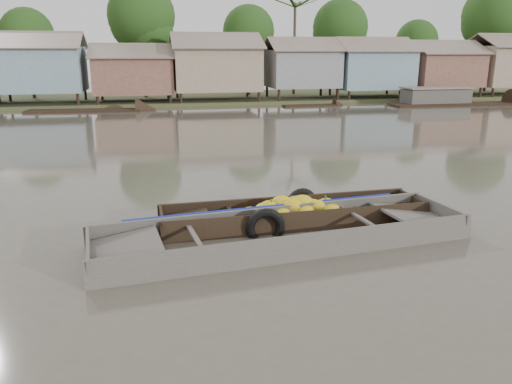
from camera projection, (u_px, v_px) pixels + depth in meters
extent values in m
plane|color=#514B3E|center=(276.00, 230.00, 11.47)|extent=(120.00, 120.00, 0.00)
cube|color=#384723|center=(182.00, 99.00, 42.55)|extent=(120.00, 12.00, 0.50)
cube|color=gray|center=(39.00, 69.00, 36.44)|extent=(6.20, 5.20, 3.20)
cube|color=brown|center=(32.00, 40.00, 34.56)|extent=(6.60, 3.02, 1.28)
cube|color=brown|center=(40.00, 40.00, 37.21)|extent=(6.60, 3.02, 1.28)
cube|color=brown|center=(134.00, 75.00, 37.90)|extent=(5.80, 4.60, 2.70)
cube|color=brown|center=(132.00, 51.00, 36.24)|extent=(6.20, 2.67, 1.14)
cube|color=brown|center=(133.00, 51.00, 38.58)|extent=(6.20, 2.67, 1.14)
cube|color=gray|center=(216.00, 69.00, 39.03)|extent=(6.50, 5.30, 3.30)
cube|color=brown|center=(218.00, 40.00, 37.11)|extent=(6.90, 3.08, 1.31)
cube|color=brown|center=(213.00, 41.00, 39.80)|extent=(6.90, 3.08, 1.31)
cube|color=gray|center=(302.00, 69.00, 40.42)|extent=(5.40, 4.70, 2.90)
cube|color=brown|center=(307.00, 44.00, 38.71)|extent=(5.80, 2.73, 1.17)
cube|color=brown|center=(298.00, 45.00, 41.10)|extent=(5.80, 2.73, 1.17)
cube|color=gray|center=(371.00, 69.00, 41.63)|extent=(6.00, 5.00, 3.10)
cube|color=brown|center=(379.00, 44.00, 39.82)|extent=(6.40, 2.90, 1.24)
cube|color=brown|center=(365.00, 45.00, 42.36)|extent=(6.40, 2.90, 1.24)
cube|color=brown|center=(441.00, 69.00, 42.93)|extent=(5.70, 4.90, 2.80)
cube|color=brown|center=(452.00, 47.00, 41.18)|extent=(6.10, 2.85, 1.21)
cube|color=brown|center=(435.00, 47.00, 43.67)|extent=(6.10, 2.85, 1.21)
cube|color=gray|center=(507.00, 66.00, 44.15)|extent=(6.30, 5.10, 3.40)
cube|color=brown|center=(500.00, 41.00, 44.86)|extent=(6.70, 2.96, 1.26)
cylinder|color=#473323|center=(31.00, 71.00, 40.45)|extent=(0.28, 0.28, 4.90)
sphere|color=#173D13|center=(27.00, 34.00, 39.69)|extent=(4.20, 4.20, 4.20)
cylinder|color=#473323|center=(144.00, 62.00, 41.10)|extent=(0.28, 0.28, 6.30)
sphere|color=#173D13|center=(141.00, 15.00, 40.12)|extent=(5.40, 5.40, 5.40)
cylinder|color=#473323|center=(249.00, 67.00, 43.96)|extent=(0.28, 0.28, 5.25)
sphere|color=#173D13|center=(249.00, 31.00, 43.14)|extent=(4.50, 4.50, 4.50)
cylinder|color=#473323|center=(339.00, 65.00, 44.55)|extent=(0.28, 0.28, 5.60)
sphere|color=#173D13|center=(340.00, 27.00, 43.68)|extent=(4.80, 4.80, 4.80)
cylinder|color=#473323|center=(414.00, 70.00, 47.22)|extent=(0.28, 0.28, 4.55)
sphere|color=#173D13|center=(417.00, 41.00, 46.51)|extent=(3.90, 3.90, 3.90)
cylinder|color=#473323|center=(488.00, 58.00, 47.37)|extent=(0.28, 0.28, 6.65)
sphere|color=#173D13|center=(493.00, 16.00, 46.34)|extent=(5.70, 5.70, 5.70)
cylinder|color=#473323|center=(294.00, 51.00, 43.91)|extent=(0.24, 0.24, 8.00)
cube|color=black|center=(294.00, 225.00, 12.08)|extent=(6.29, 1.37, 0.08)
cube|color=black|center=(286.00, 207.00, 12.65)|extent=(6.40, 0.34, 0.59)
cube|color=black|center=(303.00, 224.00, 11.37)|extent=(6.40, 0.34, 0.59)
cube|color=black|center=(411.00, 206.00, 12.71)|extent=(0.10, 1.39, 0.56)
cube|color=black|center=(392.00, 205.00, 12.57)|extent=(1.12, 1.23, 0.21)
cube|color=black|center=(162.00, 225.00, 11.31)|extent=(0.10, 1.39, 0.56)
cube|color=black|center=(186.00, 220.00, 11.41)|extent=(1.12, 1.23, 0.21)
cube|color=black|center=(233.00, 215.00, 11.64)|extent=(0.14, 1.34, 0.05)
cube|color=black|center=(352.00, 206.00, 12.31)|extent=(0.14, 1.34, 0.05)
ellipsoid|color=yellow|center=(302.00, 205.00, 12.45)|extent=(0.43, 0.31, 0.26)
ellipsoid|color=yellow|center=(250.00, 213.00, 11.89)|extent=(0.48, 0.34, 0.29)
ellipsoid|color=yellow|center=(270.00, 207.00, 11.88)|extent=(0.52, 0.37, 0.32)
ellipsoid|color=yellow|center=(299.00, 207.00, 11.85)|extent=(0.47, 0.33, 0.28)
ellipsoid|color=yellow|center=(284.00, 206.00, 12.19)|extent=(0.42, 0.30, 0.26)
ellipsoid|color=yellow|center=(265.00, 219.00, 11.50)|extent=(0.51, 0.36, 0.31)
ellipsoid|color=yellow|center=(290.00, 204.00, 12.07)|extent=(0.50, 0.35, 0.30)
ellipsoid|color=yellow|center=(267.00, 216.00, 11.60)|extent=(0.46, 0.33, 0.28)
ellipsoid|color=yellow|center=(303.00, 217.00, 11.66)|extent=(0.42, 0.30, 0.25)
ellipsoid|color=yellow|center=(318.00, 206.00, 12.44)|extent=(0.45, 0.32, 0.27)
ellipsoid|color=yellow|center=(342.00, 215.00, 11.87)|extent=(0.43, 0.31, 0.26)
ellipsoid|color=yellow|center=(317.00, 205.00, 11.88)|extent=(0.41, 0.29, 0.25)
ellipsoid|color=yellow|center=(292.00, 205.00, 11.74)|extent=(0.50, 0.35, 0.30)
ellipsoid|color=yellow|center=(256.00, 214.00, 11.72)|extent=(0.52, 0.37, 0.32)
ellipsoid|color=yellow|center=(326.00, 204.00, 12.40)|extent=(0.51, 0.36, 0.31)
ellipsoid|color=yellow|center=(311.00, 205.00, 11.97)|extent=(0.48, 0.34, 0.29)
ellipsoid|color=yellow|center=(258.00, 223.00, 11.44)|extent=(0.41, 0.29, 0.25)
ellipsoid|color=yellow|center=(277.00, 204.00, 12.19)|extent=(0.41, 0.29, 0.25)
ellipsoid|color=yellow|center=(282.00, 206.00, 12.03)|extent=(0.46, 0.32, 0.28)
ellipsoid|color=yellow|center=(262.00, 216.00, 11.59)|extent=(0.52, 0.37, 0.32)
ellipsoid|color=yellow|center=(252.00, 218.00, 11.72)|extent=(0.40, 0.29, 0.24)
ellipsoid|color=yellow|center=(282.00, 202.00, 11.90)|extent=(0.49, 0.35, 0.30)
ellipsoid|color=yellow|center=(330.00, 208.00, 12.01)|extent=(0.48, 0.34, 0.29)
ellipsoid|color=yellow|center=(284.00, 205.00, 12.12)|extent=(0.46, 0.33, 0.28)
ellipsoid|color=yellow|center=(305.00, 209.00, 11.81)|extent=(0.45, 0.32, 0.27)
ellipsoid|color=yellow|center=(264.00, 208.00, 11.86)|extent=(0.45, 0.32, 0.27)
ellipsoid|color=yellow|center=(267.00, 220.00, 11.52)|extent=(0.51, 0.36, 0.31)
ellipsoid|color=yellow|center=(282.00, 213.00, 11.59)|extent=(0.40, 0.28, 0.24)
ellipsoid|color=yellow|center=(294.00, 201.00, 12.03)|extent=(0.40, 0.28, 0.24)
ellipsoid|color=yellow|center=(285.00, 207.00, 11.81)|extent=(0.49, 0.34, 0.29)
ellipsoid|color=yellow|center=(302.00, 201.00, 11.92)|extent=(0.53, 0.38, 0.32)
ellipsoid|color=yellow|center=(300.00, 205.00, 12.40)|extent=(0.45, 0.32, 0.27)
cylinder|color=#3F6626|center=(271.00, 203.00, 11.79)|extent=(0.05, 0.05, 0.20)
cylinder|color=#3F6626|center=(303.00, 201.00, 11.97)|extent=(0.05, 0.05, 0.20)
cylinder|color=#3F6626|center=(325.00, 200.00, 12.10)|extent=(0.05, 0.05, 0.20)
torus|color=black|center=(302.00, 204.00, 12.83)|extent=(0.83, 0.23, 0.83)
torus|color=black|center=(265.00, 228.00, 11.08)|extent=(0.91, 0.23, 0.90)
cube|color=#47413C|center=(283.00, 246.00, 10.76)|extent=(8.08, 2.59, 0.08)
cube|color=#47413C|center=(268.00, 220.00, 11.57)|extent=(8.08, 1.08, 0.65)
cube|color=#47413C|center=(301.00, 250.00, 9.79)|extent=(8.08, 1.08, 0.65)
cube|color=#47413C|center=(438.00, 215.00, 11.88)|extent=(0.28, 1.97, 0.61)
cube|color=#47413C|center=(414.00, 215.00, 11.65)|extent=(1.56, 1.85, 0.25)
cube|color=#47413C|center=(89.00, 257.00, 9.48)|extent=(0.28, 1.97, 0.61)
cube|color=#47413C|center=(126.00, 249.00, 9.67)|extent=(1.56, 1.85, 0.25)
cube|color=#47413C|center=(196.00, 238.00, 10.07)|extent=(0.31, 1.90, 0.05)
cube|color=#47413C|center=(362.00, 219.00, 11.22)|extent=(0.31, 1.90, 0.05)
cube|color=#665E54|center=(283.00, 244.00, 10.74)|extent=(6.18, 2.22, 0.02)
cube|color=navy|center=(267.00, 209.00, 11.56)|extent=(6.53, 0.83, 0.16)
torus|color=olive|center=(381.00, 236.00, 11.11)|extent=(0.45, 0.45, 0.06)
torus|color=olive|center=(381.00, 235.00, 11.10)|extent=(0.37, 0.37, 0.06)
cube|color=black|center=(310.00, 107.00, 37.26)|extent=(4.17, 1.03, 0.35)
cube|color=black|center=(84.00, 112.00, 34.05)|extent=(7.71, 2.26, 0.35)
cube|color=black|center=(455.00, 106.00, 38.07)|extent=(10.14, 2.53, 0.35)
cube|color=black|center=(436.00, 97.00, 38.62)|extent=(5.00, 2.00, 1.20)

